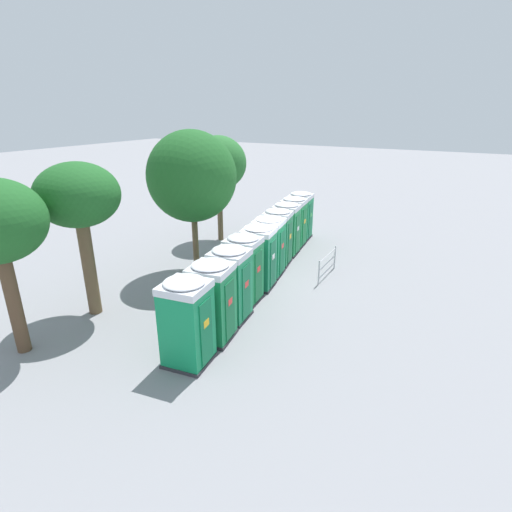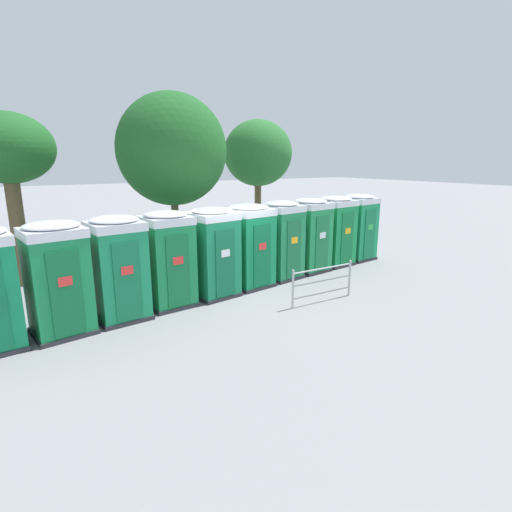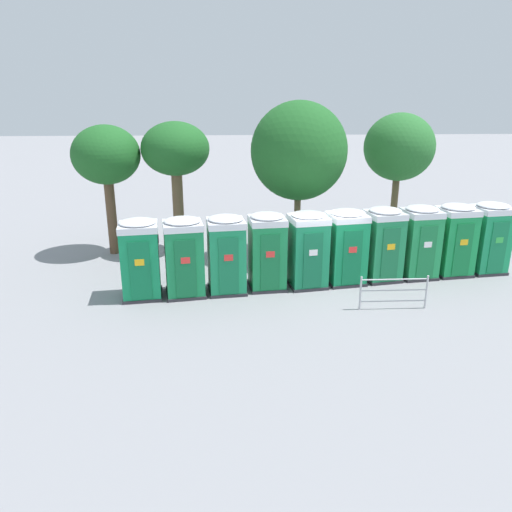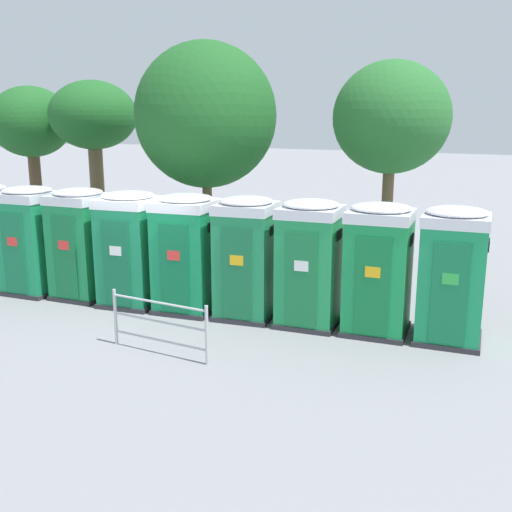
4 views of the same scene
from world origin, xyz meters
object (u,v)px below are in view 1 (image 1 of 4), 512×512
(event_barrier, at_px, (327,264))
(street_tree_1, at_px, (78,198))
(portapotty_3, at_px, (244,268))
(street_tree_3, at_px, (218,164))
(portapotty_8, at_px, (294,221))
(portapotty_1, at_px, (212,301))
(portapotty_9, at_px, (300,215))
(portapotty_7, at_px, (286,228))
(portapotty_2, at_px, (230,283))
(portapotty_0, at_px, (187,321))
(portapotty_5, at_px, (269,246))
(street_tree_0, at_px, (192,177))
(portapotty_4, at_px, (259,256))
(portapotty_6, at_px, (278,236))

(event_barrier, bearing_deg, street_tree_1, 138.92)
(portapotty_3, height_order, street_tree_3, street_tree_3)
(portapotty_8, relative_size, street_tree_1, 0.49)
(portapotty_1, bearing_deg, street_tree_1, 97.41)
(event_barrier, bearing_deg, portapotty_9, 35.24)
(portapotty_7, bearing_deg, portapotty_1, -171.21)
(street_tree_3, bearing_deg, portapotty_8, -75.59)
(portapotty_1, distance_m, portapotty_7, 8.12)
(portapotty_8, height_order, event_barrier, portapotty_8)
(portapotty_2, xyz_separation_m, event_barrier, (4.99, -1.66, -0.72))
(portapotty_1, distance_m, portapotty_3, 2.71)
(portapotty_3, bearing_deg, portapotty_0, -171.81)
(street_tree_3, bearing_deg, portapotty_5, -124.18)
(street_tree_3, bearing_deg, portapotty_7, -95.07)
(portapotty_5, xyz_separation_m, street_tree_1, (-5.95, 3.77, 2.76))
(portapotty_7, relative_size, street_tree_1, 0.49)
(portapotty_2, relative_size, portapotty_3, 1.00)
(portapotty_3, xyz_separation_m, street_tree_3, (5.71, 4.79, 2.77))
(portapotty_2, bearing_deg, portapotty_3, 11.37)
(street_tree_0, xyz_separation_m, street_tree_1, (-4.65, 0.92, -0.08))
(portapotty_3, height_order, street_tree_0, street_tree_0)
(portapotty_7, bearing_deg, portapotty_5, -170.69)
(portapotty_4, relative_size, street_tree_0, 0.43)
(portapotty_0, xyz_separation_m, street_tree_3, (9.73, 5.37, 2.77))
(portapotty_8, distance_m, event_barrier, 4.26)
(portapotty_3, bearing_deg, portapotty_2, -168.63)
(portapotty_3, bearing_deg, portapotty_9, 8.23)
(portapotty_1, height_order, portapotty_9, same)
(portapotty_0, height_order, street_tree_0, street_tree_0)
(portapotty_9, bearing_deg, portapotty_8, -171.99)
(portapotty_2, height_order, portapotty_7, same)
(portapotty_8, relative_size, street_tree_0, 0.43)
(portapotty_4, bearing_deg, portapotty_9, 9.00)
(portapotty_0, relative_size, street_tree_3, 0.47)
(street_tree_3, xyz_separation_m, event_barrier, (-2.05, -6.72, -3.49))
(portapotty_5, bearing_deg, portapotty_3, -172.86)
(portapotty_2, bearing_deg, portapotty_6, 9.05)
(street_tree_0, bearing_deg, portapotty_6, -44.71)
(portapotty_5, relative_size, street_tree_0, 0.43)
(portapotty_0, bearing_deg, portapotty_2, 6.60)
(portapotty_0, height_order, portapotty_1, same)
(portapotty_2, height_order, street_tree_3, street_tree_3)
(portapotty_2, height_order, portapotty_6, same)
(portapotty_9, bearing_deg, portapotty_5, -171.22)
(portapotty_0, height_order, portapotty_4, same)
(street_tree_1, bearing_deg, street_tree_3, 4.39)
(portapotty_5, xyz_separation_m, portapotty_6, (1.33, 0.25, 0.00))
(portapotty_0, height_order, portapotty_3, same)
(portapotty_2, bearing_deg, portapotty_1, -171.55)
(portapotty_6, bearing_deg, portapotty_7, 8.07)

